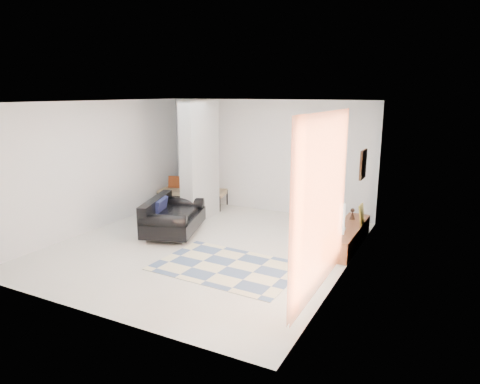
% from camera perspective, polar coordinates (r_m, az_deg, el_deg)
% --- Properties ---
extents(floor, '(6.00, 6.00, 0.00)m').
position_cam_1_polar(floor, '(8.58, -4.65, -7.14)').
color(floor, beige).
rests_on(floor, ground).
extents(ceiling, '(6.00, 6.00, 0.00)m').
position_cam_1_polar(ceiling, '(8.05, -5.03, 11.90)').
color(ceiling, white).
rests_on(ceiling, wall_back).
extents(wall_back, '(6.00, 0.00, 6.00)m').
position_cam_1_polar(wall_back, '(10.83, 3.57, 4.80)').
color(wall_back, silver).
rests_on(wall_back, ground).
extents(wall_front, '(6.00, 0.00, 6.00)m').
position_cam_1_polar(wall_front, '(5.94, -20.26, -3.00)').
color(wall_front, silver).
rests_on(wall_front, ground).
extents(wall_left, '(0.00, 6.00, 6.00)m').
position_cam_1_polar(wall_left, '(9.91, -18.50, 3.36)').
color(wall_left, silver).
rests_on(wall_left, ground).
extents(wall_right, '(0.00, 6.00, 6.00)m').
position_cam_1_polar(wall_right, '(7.17, 14.20, 0.10)').
color(wall_right, silver).
rests_on(wall_right, ground).
extents(partition_column, '(0.35, 1.20, 2.80)m').
position_cam_1_polar(partition_column, '(10.11, -5.37, 4.17)').
color(partition_column, '#A1A6A8').
rests_on(partition_column, floor).
extents(hallway_door, '(0.85, 0.06, 2.04)m').
position_cam_1_polar(hallway_door, '(11.84, -5.91, 3.61)').
color(hallway_door, white).
rests_on(hallway_door, floor).
extents(curtain, '(0.00, 2.55, 2.55)m').
position_cam_1_polar(curtain, '(6.09, 11.03, -1.54)').
color(curtain, '#F97841').
rests_on(curtain, wall_right).
extents(wall_art, '(0.04, 0.45, 0.55)m').
position_cam_1_polar(wall_art, '(8.36, 16.10, 3.56)').
color(wall_art, '#311B0D').
rests_on(wall_art, wall_right).
extents(media_console, '(0.45, 2.05, 0.80)m').
position_cam_1_polar(media_console, '(8.75, 14.21, -5.69)').
color(media_console, brown).
rests_on(media_console, floor).
extents(loveseat, '(1.47, 1.91, 0.76)m').
position_cam_1_polar(loveseat, '(9.31, -9.17, -3.35)').
color(loveseat, silver).
rests_on(loveseat, floor).
extents(daybed, '(1.87, 1.12, 0.77)m').
position_cam_1_polar(daybed, '(11.46, -6.43, 0.20)').
color(daybed, black).
rests_on(daybed, floor).
extents(area_rug, '(2.52, 1.74, 0.01)m').
position_cam_1_polar(area_rug, '(7.56, -1.73, -9.92)').
color(area_rug, beige).
rests_on(area_rug, floor).
extents(cylinder_lamp, '(0.11, 0.11, 0.58)m').
position_cam_1_polar(cylinder_lamp, '(8.12, 13.43, -3.51)').
color(cylinder_lamp, white).
rests_on(cylinder_lamp, media_console).
extents(bronze_figurine, '(0.13, 0.13, 0.23)m').
position_cam_1_polar(bronze_figurine, '(9.15, 14.76, -2.84)').
color(bronze_figurine, '#321E16').
rests_on(bronze_figurine, media_console).
extents(vase, '(0.17, 0.17, 0.17)m').
position_cam_1_polar(vase, '(8.31, 13.37, -4.62)').
color(vase, white).
rests_on(vase, media_console).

